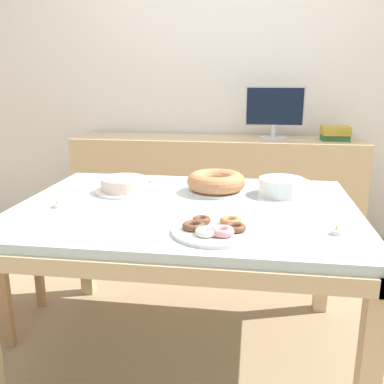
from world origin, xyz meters
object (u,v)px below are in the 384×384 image
Objects in this scene: book_stack at (335,133)px; tealight_near_cakes at (240,181)px; plate_stack at (281,187)px; computer_monitor at (274,113)px; tealight_left_edge at (152,180)px; tealight_centre at (57,205)px; tealight_near_front at (306,181)px; tealight_right_edge at (336,232)px; pastry_platter at (215,229)px; cake_chocolate_round at (124,186)px; cake_golden_bundt at (216,182)px.

tealight_near_cakes is (-0.64, -1.00, -0.13)m from book_stack.
plate_stack is at bearing -47.33° from tealight_near_cakes.
computer_monitor is 1.27m from tealight_left_edge.
tealight_centre is 1.00× the size of tealight_near_front.
computer_monitor reaches higher than tealight_right_edge.
tealight_right_edge and tealight_left_edge have the same top height.
pastry_platter reaches higher than tealight_right_edge.
tealight_centre is 1.12m from tealight_right_edge.
pastry_platter is at bearing -17.03° from tealight_centre.
computer_monitor is at bearing 95.30° from tealight_right_edge.
plate_stack reaches higher than tealight_near_front.
tealight_left_edge is (0.08, 0.22, -0.02)m from cake_chocolate_round.
tealight_left_edge and tealight_near_cakes have the same top height.
cake_golden_bundt is at bearing 94.94° from pastry_platter.
tealight_left_edge is at bearing -174.00° from tealight_near_front.
tealight_right_edge is 1.00× the size of tealight_near_cakes.
tealight_near_cakes is (0.54, 0.27, -0.02)m from cake_chocolate_round.
tealight_left_edge is (-0.40, 0.71, -0.00)m from pastry_platter.
pastry_platter is 0.76m from tealight_near_cakes.
tealight_centre is at bearing 171.75° from tealight_right_edge.
tealight_near_front is 1.00× the size of tealight_right_edge.
cake_chocolate_round is at bearing -153.29° from tealight_near_cakes.
cake_chocolate_round is 6.80× the size of tealight_right_edge.
tealight_left_edge is (-1.09, -1.05, -0.13)m from book_stack.
plate_stack reaches higher than tealight_left_edge.
plate_stack is (-0.44, -1.22, -0.10)m from book_stack.
cake_chocolate_round is 0.44m from cake_golden_bundt.
computer_monitor is 1.53× the size of cake_golden_bundt.
tealight_right_edge is (0.02, -0.74, 0.00)m from tealight_near_front.
cake_chocolate_round is 0.74m from plate_stack.
tealight_centre is at bearing -120.20° from tealight_left_edge.
computer_monitor is 1.27m from cake_golden_bundt.
plate_stack is 0.52m from tealight_right_edge.
cake_chocolate_round is 0.61m from tealight_near_cakes.
computer_monitor is 10.60× the size of tealight_centre.
tealight_near_front is (0.14, 0.25, -0.03)m from plate_stack.
computer_monitor reaches higher than tealight_near_cakes.
tealight_near_front and tealight_right_edge have the same top height.
book_stack is at bearing 68.47° from pastry_platter.
plate_stack is at bearing -1.49° from cake_golden_bundt.
cake_golden_bundt reaches higher than tealight_near_cakes.
cake_golden_bundt is at bearing -104.31° from computer_monitor.
tealight_centre and tealight_near_cakes have the same top height.
tealight_centre is at bearing 162.97° from pastry_platter.
tealight_left_edge is at bearing 165.70° from plate_stack.
cake_golden_bundt is at bearing 132.94° from tealight_right_edge.
cake_golden_bundt is 0.24m from tealight_near_cakes.
book_stack reaches higher than tealight_right_edge.
tealight_centre is 1.00× the size of tealight_left_edge.
computer_monitor is 1.01m from tealight_near_front.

